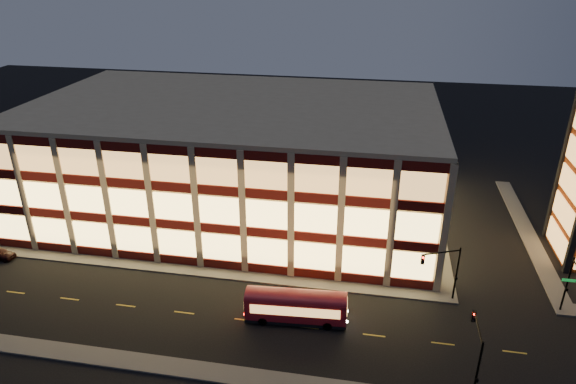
# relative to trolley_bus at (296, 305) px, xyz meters

# --- Properties ---
(ground) EXTENTS (200.00, 200.00, 0.00)m
(ground) POSITION_rel_trolley_bus_xyz_m (-8.71, 5.13, -1.75)
(ground) COLOR black
(ground) RESTS_ON ground
(sidewalk_office_south) EXTENTS (54.00, 2.00, 0.15)m
(sidewalk_office_south) POSITION_rel_trolley_bus_xyz_m (-11.71, 6.13, -1.68)
(sidewalk_office_south) COLOR #514F4C
(sidewalk_office_south) RESTS_ON ground
(sidewalk_office_east) EXTENTS (2.00, 30.00, 0.15)m
(sidewalk_office_east) POSITION_rel_trolley_bus_xyz_m (14.29, 22.13, -1.68)
(sidewalk_office_east) COLOR #514F4C
(sidewalk_office_east) RESTS_ON ground
(sidewalk_tower_west) EXTENTS (2.00, 30.00, 0.15)m
(sidewalk_tower_west) POSITION_rel_trolley_bus_xyz_m (25.29, 22.13, -1.68)
(sidewalk_tower_west) COLOR #514F4C
(sidewalk_tower_west) RESTS_ON ground
(sidewalk_near) EXTENTS (100.00, 2.00, 0.15)m
(sidewalk_near) POSITION_rel_trolley_bus_xyz_m (-8.71, -7.87, -1.68)
(sidewalk_near) COLOR #514F4C
(sidewalk_near) RESTS_ON ground
(office_building) EXTENTS (50.45, 30.45, 14.50)m
(office_building) POSITION_rel_trolley_bus_xyz_m (-11.63, 22.05, 5.50)
(office_building) COLOR tan
(office_building) RESTS_ON ground
(traffic_signal_far) EXTENTS (3.79, 1.87, 6.00)m
(traffic_signal_far) POSITION_rel_trolley_bus_xyz_m (13.50, 5.37, 2.36)
(traffic_signal_far) COLOR black
(traffic_signal_far) RESTS_ON ground
(traffic_signal_right) EXTENTS (1.20, 4.37, 6.00)m
(traffic_signal_right) POSITION_rel_trolley_bus_xyz_m (24.79, 4.51, 2.35)
(traffic_signal_right) COLOR black
(traffic_signal_right) RESTS_ON ground
(traffic_signal_near) EXTENTS (0.32, 4.45, 6.00)m
(traffic_signal_near) POSITION_rel_trolley_bus_xyz_m (14.79, -5.90, 2.38)
(traffic_signal_near) COLOR black
(traffic_signal_near) RESTS_ON ground
(trolley_bus) EXTENTS (9.47, 3.02, 3.16)m
(trolley_bus) POSITION_rel_trolley_bus_xyz_m (0.00, 0.00, 0.00)
(trolley_bus) COLOR maroon
(trolley_bus) RESTS_ON ground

